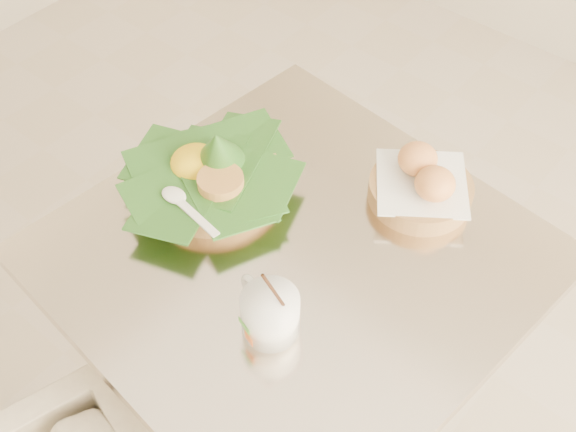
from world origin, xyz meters
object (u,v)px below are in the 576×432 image
Objects in this scene: cafe_table at (293,326)px; bread_basket at (422,185)px; coffee_mug at (269,312)px; rice_basket at (212,172)px.

bread_basket is (0.09, 0.23, 0.25)m from cafe_table.
coffee_mug is at bearing -94.31° from bread_basket.
coffee_mug is (0.26, -0.15, 0.00)m from rice_basket.
rice_basket is at bearing 149.67° from coffee_mug.
cafe_table is at bearing -111.40° from bread_basket.
coffee_mug is (0.06, -0.13, 0.26)m from cafe_table.
rice_basket reaches higher than bread_basket.
bread_basket is at bearing 85.69° from coffee_mug.
rice_basket is 1.39× the size of bread_basket.
rice_basket is at bearing -144.08° from bread_basket.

